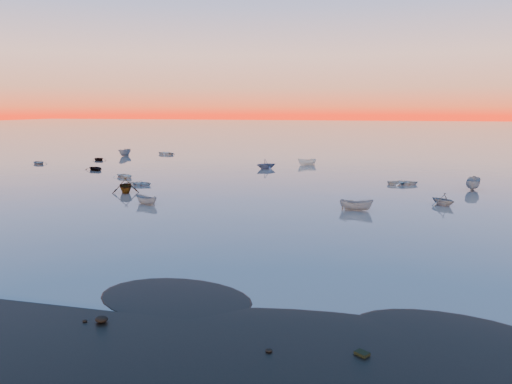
% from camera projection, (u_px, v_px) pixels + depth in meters
% --- Properties ---
extents(ground, '(600.00, 600.00, 0.00)m').
position_uv_depth(ground, '(331.00, 151.00, 124.86)').
color(ground, '#6B5F59').
rests_on(ground, ground).
extents(mud_lobes, '(140.00, 6.00, 0.07)m').
position_uv_depth(mud_lobes, '(156.00, 301.00, 28.29)').
color(mud_lobes, black).
rests_on(mud_lobes, ground).
extents(moored_fleet, '(124.00, 58.00, 1.20)m').
position_uv_depth(moored_fleet, '(302.00, 176.00, 79.92)').
color(moored_fleet, silver).
rests_on(moored_fleet, ground).
extents(boat_near_left, '(3.69, 4.07, 0.97)m').
position_uv_depth(boat_near_left, '(125.00, 178.00, 77.99)').
color(boat_near_left, silver).
rests_on(boat_near_left, ground).
extents(boat_near_center, '(1.53, 3.56, 1.23)m').
position_uv_depth(boat_near_center, '(356.00, 210.00, 53.18)').
color(boat_near_center, slate).
rests_on(boat_near_center, ground).
extents(boat_near_right, '(3.30, 3.22, 1.11)m').
position_uv_depth(boat_near_right, '(443.00, 205.00, 55.93)').
color(boat_near_right, slate).
rests_on(boat_near_right, ground).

